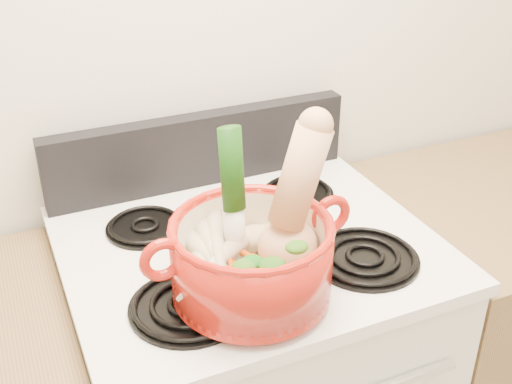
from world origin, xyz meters
name	(u,v)px	position (x,y,z in m)	size (l,w,h in m)	color
wall_back	(188,40)	(0.00, 1.75, 1.30)	(3.50, 0.02, 2.60)	white
cooktop	(249,248)	(0.00, 1.40, 0.93)	(0.78, 0.67, 0.03)	white
control_backsplash	(200,149)	(0.00, 1.70, 1.04)	(0.76, 0.05, 0.18)	black
burner_front_left	(189,305)	(-0.19, 1.24, 0.96)	(0.22, 0.22, 0.02)	black
burner_front_right	(365,257)	(0.19, 1.24, 0.96)	(0.22, 0.22, 0.02)	black
burner_back_left	(145,226)	(-0.19, 1.54, 0.96)	(0.17, 0.17, 0.02)	black
burner_back_right	(298,192)	(0.19, 1.54, 0.96)	(0.17, 0.17, 0.02)	black
dutch_oven	(252,259)	(-0.07, 1.22, 1.04)	(0.29, 0.29, 0.15)	#AC190E
pot_handle_left	(162,260)	(-0.24, 1.21, 1.09)	(0.08, 0.08, 0.02)	#AC190E
pot_handle_right	(331,215)	(0.09, 1.23, 1.09)	(0.08, 0.08, 0.02)	#AC190E
squash	(292,202)	(0.01, 1.22, 1.14)	(0.12, 0.12, 0.29)	tan
leek	(234,198)	(-0.08, 1.28, 1.14)	(0.04, 0.04, 0.29)	silver
ginger	(253,239)	(-0.03, 1.31, 1.02)	(0.09, 0.06, 0.05)	tan
parsnip_0	(215,261)	(-0.13, 1.27, 1.02)	(0.04, 0.04, 0.19)	beige
parsnip_1	(202,266)	(-0.16, 1.25, 1.03)	(0.04, 0.04, 0.20)	beige
parsnip_2	(211,256)	(-0.13, 1.26, 1.04)	(0.05, 0.05, 0.21)	beige
parsnip_3	(211,266)	(-0.15, 1.23, 1.04)	(0.04, 0.04, 0.18)	beige
parsnip_4	(213,250)	(-0.13, 1.27, 1.05)	(0.04, 0.04, 0.22)	beige
parsnip_5	(218,251)	(-0.12, 1.26, 1.05)	(0.04, 0.04, 0.22)	beige
carrot_0	(253,282)	(-0.08, 1.19, 1.01)	(0.03, 0.03, 0.16)	#DA570A
carrot_1	(252,289)	(-0.10, 1.16, 1.02)	(0.04, 0.04, 0.16)	#CD530A
carrot_2	(262,267)	(-0.06, 1.20, 1.03)	(0.03, 0.03, 0.17)	#D0600A
carrot_3	(236,287)	(-0.13, 1.17, 1.03)	(0.03, 0.03, 0.14)	#D2560A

